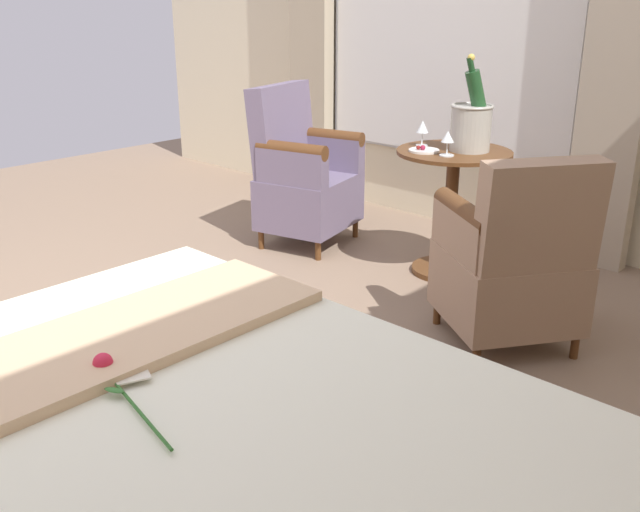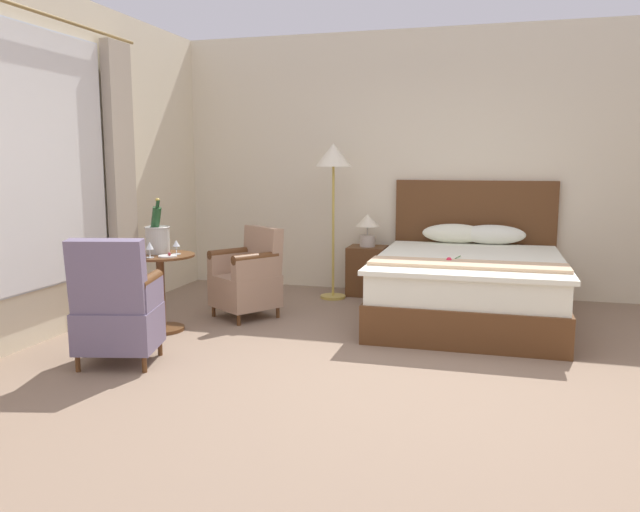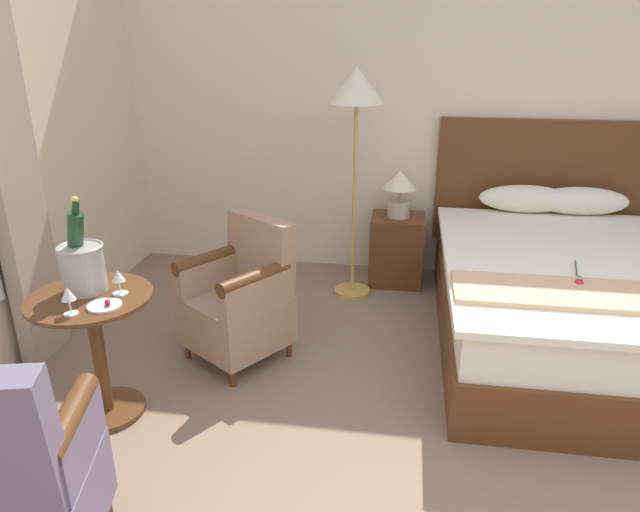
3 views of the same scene
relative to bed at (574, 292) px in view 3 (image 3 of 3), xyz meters
name	(u,v)px [view 3 (image 3 of 3)]	position (x,y,z in m)	size (l,w,h in m)	color
wall_headboard_side	(499,93)	(-0.44, 1.15, 1.13)	(6.10, 0.12, 2.96)	beige
bed	(574,292)	(0.00, 0.00, 0.00)	(1.75, 2.27, 1.30)	#593419
nightstand	(397,249)	(-1.16, 0.80, -0.07)	(0.44, 0.40, 0.55)	#593419
bedside_lamp	(400,188)	(-1.16, 0.80, 0.44)	(0.27, 0.27, 0.37)	#BFB4A6
floor_lamp_brass	(356,101)	(-1.48, 0.51, 1.12)	(0.39, 0.39, 1.70)	gold
side_table_round	(98,346)	(-2.63, -1.21, 0.06)	(0.61, 0.61, 0.69)	#593419
champagne_bucket	(82,262)	(-2.68, -1.15, 0.50)	(0.22, 0.22, 0.50)	#AFACA1
wine_glass_near_bucket	(68,295)	(-2.61, -1.40, 0.44)	(0.07, 0.07, 0.14)	white
wine_glass_near_edge	(118,278)	(-2.49, -1.16, 0.43)	(0.08, 0.08, 0.13)	white
snack_plate	(105,305)	(-2.49, -1.31, 0.35)	(0.16, 0.16, 0.04)	white
armchair_by_window	(240,299)	(-2.07, -0.52, 0.04)	(0.74, 0.75, 0.88)	#593419
armchair_facing_bed	(5,482)	(-2.45, -2.16, 0.07)	(0.66, 0.63, 0.97)	#593419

